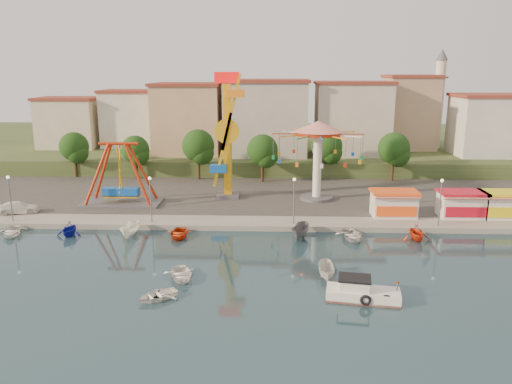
{
  "coord_description": "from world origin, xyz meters",
  "views": [
    {
      "loc": [
        5.71,
        -40.43,
        17.45
      ],
      "look_at": [
        3.75,
        14.0,
        4.0
      ],
      "focal_mm": 35.0,
      "sensor_mm": 36.0,
      "label": 1
    }
  ],
  "objects_px": {
    "pirate_ship_ride": "(120,175)",
    "van": "(18,207)",
    "kamikaze_tower": "(228,139)",
    "skiff": "(327,271)",
    "cabin_motorboat": "(361,293)",
    "rowboat_a": "(181,274)",
    "wave_swinger": "(318,142)"
  },
  "relations": [
    {
      "from": "kamikaze_tower",
      "to": "rowboat_a",
      "type": "relative_size",
      "value": 4.38
    },
    {
      "from": "wave_swinger",
      "to": "van",
      "type": "relative_size",
      "value": 2.41
    },
    {
      "from": "wave_swinger",
      "to": "cabin_motorboat",
      "type": "distance_m",
      "value": 29.64
    },
    {
      "from": "cabin_motorboat",
      "to": "van",
      "type": "xyz_separation_m",
      "value": [
        -37.55,
        20.65,
        0.77
      ]
    },
    {
      "from": "cabin_motorboat",
      "to": "rowboat_a",
      "type": "distance_m",
      "value": 15.14
    },
    {
      "from": "pirate_ship_ride",
      "to": "wave_swinger",
      "type": "bearing_deg",
      "value": 7.46
    },
    {
      "from": "kamikaze_tower",
      "to": "skiff",
      "type": "height_order",
      "value": "kamikaze_tower"
    },
    {
      "from": "kamikaze_tower",
      "to": "rowboat_a",
      "type": "height_order",
      "value": "kamikaze_tower"
    },
    {
      "from": "kamikaze_tower",
      "to": "van",
      "type": "height_order",
      "value": "kamikaze_tower"
    },
    {
      "from": "pirate_ship_ride",
      "to": "van",
      "type": "height_order",
      "value": "pirate_ship_ride"
    },
    {
      "from": "rowboat_a",
      "to": "van",
      "type": "xyz_separation_m",
      "value": [
        -22.82,
        17.14,
        0.91
      ]
    },
    {
      "from": "wave_swinger",
      "to": "van",
      "type": "height_order",
      "value": "wave_swinger"
    },
    {
      "from": "pirate_ship_ride",
      "to": "rowboat_a",
      "type": "height_order",
      "value": "pirate_ship_ride"
    },
    {
      "from": "cabin_motorboat",
      "to": "van",
      "type": "bearing_deg",
      "value": 160.14
    },
    {
      "from": "pirate_ship_ride",
      "to": "skiff",
      "type": "height_order",
      "value": "pirate_ship_ride"
    },
    {
      "from": "pirate_ship_ride",
      "to": "wave_swinger",
      "type": "height_order",
      "value": "wave_swinger"
    },
    {
      "from": "rowboat_a",
      "to": "skiff",
      "type": "xyz_separation_m",
      "value": [
        12.46,
        0.36,
        0.3
      ]
    },
    {
      "from": "pirate_ship_ride",
      "to": "van",
      "type": "distance_m",
      "value": 12.52
    },
    {
      "from": "kamikaze_tower",
      "to": "pirate_ship_ride",
      "type": "bearing_deg",
      "value": -164.53
    },
    {
      "from": "wave_swinger",
      "to": "pirate_ship_ride",
      "type": "bearing_deg",
      "value": -172.54
    },
    {
      "from": "kamikaze_tower",
      "to": "cabin_motorboat",
      "type": "bearing_deg",
      "value": -66.13
    },
    {
      "from": "cabin_motorboat",
      "to": "skiff",
      "type": "relative_size",
      "value": 1.66
    },
    {
      "from": "wave_swinger",
      "to": "rowboat_a",
      "type": "height_order",
      "value": "wave_swinger"
    },
    {
      "from": "wave_swinger",
      "to": "skiff",
      "type": "relative_size",
      "value": 3.27
    },
    {
      "from": "van",
      "to": "kamikaze_tower",
      "type": "bearing_deg",
      "value": -86.46
    },
    {
      "from": "wave_swinger",
      "to": "skiff",
      "type": "distance_m",
      "value": 25.88
    },
    {
      "from": "wave_swinger",
      "to": "van",
      "type": "distance_m",
      "value": 37.88
    },
    {
      "from": "rowboat_a",
      "to": "skiff",
      "type": "bearing_deg",
      "value": -16.54
    },
    {
      "from": "cabin_motorboat",
      "to": "van",
      "type": "relative_size",
      "value": 1.23
    },
    {
      "from": "pirate_ship_ride",
      "to": "rowboat_a",
      "type": "xyz_separation_m",
      "value": [
        11.62,
        -21.8,
        -4.0
      ]
    },
    {
      "from": "skiff",
      "to": "cabin_motorboat",
      "type": "bearing_deg",
      "value": -57.84
    },
    {
      "from": "van",
      "to": "skiff",
      "type": "bearing_deg",
      "value": -130.67
    }
  ]
}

